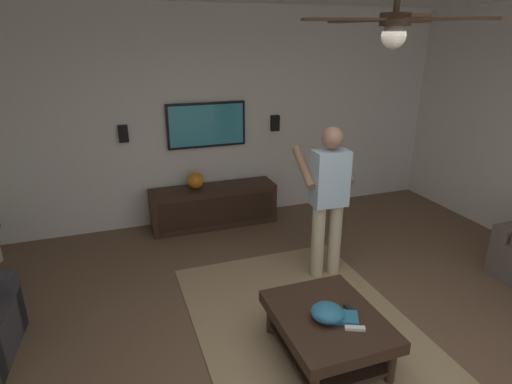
{
  "coord_description": "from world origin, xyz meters",
  "views": [
    {
      "loc": [
        -2.34,
        1.45,
        2.47
      ],
      "look_at": [
        1.18,
        0.2,
        1.1
      ],
      "focal_mm": 29.86,
      "sensor_mm": 36.0,
      "label": 1
    }
  ],
  "objects_px": {
    "bowl": "(327,312)",
    "remote_grey": "(341,315)",
    "coffee_table": "(327,325)",
    "wall_speaker_left": "(275,123)",
    "media_console": "(214,206)",
    "tv": "(207,125)",
    "book": "(344,317)",
    "ceiling_fan": "(394,24)",
    "wall_speaker_right": "(123,134)",
    "person_standing": "(328,194)",
    "remote_white": "(355,328)",
    "vase_round": "(195,180)",
    "remote_black": "(350,310)"
  },
  "relations": [
    {
      "from": "tv",
      "to": "remote_white",
      "type": "relative_size",
      "value": 7.11
    },
    {
      "from": "media_console",
      "to": "wall_speaker_right",
      "type": "xyz_separation_m",
      "value": [
        0.25,
        1.08,
        1.04
      ]
    },
    {
      "from": "bowl",
      "to": "remote_grey",
      "type": "bearing_deg",
      "value": -95.9
    },
    {
      "from": "remote_grey",
      "to": "book",
      "type": "height_order",
      "value": "book"
    },
    {
      "from": "remote_black",
      "to": "book",
      "type": "xyz_separation_m",
      "value": [
        -0.07,
        0.11,
        0.01
      ]
    },
    {
      "from": "coffee_table",
      "to": "media_console",
      "type": "xyz_separation_m",
      "value": [
        2.84,
        0.21,
        -0.02
      ]
    },
    {
      "from": "remote_grey",
      "to": "tv",
      "type": "bearing_deg",
      "value": -82.49
    },
    {
      "from": "tv",
      "to": "media_console",
      "type": "bearing_deg",
      "value": 0.0
    },
    {
      "from": "coffee_table",
      "to": "remote_grey",
      "type": "bearing_deg",
      "value": -125.31
    },
    {
      "from": "remote_grey",
      "to": "wall_speaker_left",
      "type": "bearing_deg",
      "value": -100.41
    },
    {
      "from": "coffee_table",
      "to": "remote_grey",
      "type": "height_order",
      "value": "remote_grey"
    },
    {
      "from": "tv",
      "to": "remote_white",
      "type": "distance_m",
      "value": 3.46
    },
    {
      "from": "tv",
      "to": "wall_speaker_right",
      "type": "bearing_deg",
      "value": -90.7
    },
    {
      "from": "book",
      "to": "wall_speaker_right",
      "type": "relative_size",
      "value": 1.0
    },
    {
      "from": "book",
      "to": "tv",
      "type": "bearing_deg",
      "value": 122.21
    },
    {
      "from": "coffee_table",
      "to": "person_standing",
      "type": "distance_m",
      "value": 1.46
    },
    {
      "from": "person_standing",
      "to": "remote_white",
      "type": "xyz_separation_m",
      "value": [
        -1.4,
        0.5,
        -0.52
      ]
    },
    {
      "from": "remote_black",
      "to": "remote_white",
      "type": "bearing_deg",
      "value": -22.31
    },
    {
      "from": "remote_grey",
      "to": "vase_round",
      "type": "xyz_separation_m",
      "value": [
        2.93,
        0.52,
        0.25
      ]
    },
    {
      "from": "bowl",
      "to": "ceiling_fan",
      "type": "distance_m",
      "value": 2.12
    },
    {
      "from": "remote_white",
      "to": "wall_speaker_right",
      "type": "distance_m",
      "value": 3.71
    },
    {
      "from": "remote_white",
      "to": "wall_speaker_right",
      "type": "relative_size",
      "value": 0.68
    },
    {
      "from": "media_console",
      "to": "wall_speaker_right",
      "type": "relative_size",
      "value": 7.73
    },
    {
      "from": "media_console",
      "to": "tv",
      "type": "distance_m",
      "value": 1.11
    },
    {
      "from": "remote_grey",
      "to": "bowl",
      "type": "bearing_deg",
      "value": -3.73
    },
    {
      "from": "wall_speaker_right",
      "to": "wall_speaker_left",
      "type": "bearing_deg",
      "value": -90.0
    },
    {
      "from": "media_console",
      "to": "vase_round",
      "type": "distance_m",
      "value": 0.45
    },
    {
      "from": "bowl",
      "to": "remote_grey",
      "type": "xyz_separation_m",
      "value": [
        -0.01,
        -0.12,
        -0.05
      ]
    },
    {
      "from": "book",
      "to": "vase_round",
      "type": "bearing_deg",
      "value": 126.9
    },
    {
      "from": "book",
      "to": "ceiling_fan",
      "type": "height_order",
      "value": "ceiling_fan"
    },
    {
      "from": "wall_speaker_right",
      "to": "ceiling_fan",
      "type": "relative_size",
      "value": 0.19
    },
    {
      "from": "book",
      "to": "ceiling_fan",
      "type": "distance_m",
      "value": 2.14
    },
    {
      "from": "person_standing",
      "to": "ceiling_fan",
      "type": "distance_m",
      "value": 2.01
    },
    {
      "from": "media_console",
      "to": "remote_white",
      "type": "distance_m",
      "value": 3.09
    },
    {
      "from": "media_console",
      "to": "wall_speaker_left",
      "type": "distance_m",
      "value": 1.46
    },
    {
      "from": "remote_black",
      "to": "vase_round",
      "type": "bearing_deg",
      "value": -167.22
    },
    {
      "from": "bowl",
      "to": "wall_speaker_left",
      "type": "relative_size",
      "value": 1.18
    },
    {
      "from": "wall_speaker_left",
      "to": "wall_speaker_right",
      "type": "xyz_separation_m",
      "value": [
        0.0,
        2.07,
        -0.0
      ]
    },
    {
      "from": "media_console",
      "to": "person_standing",
      "type": "xyz_separation_m",
      "value": [
        -1.67,
        -0.82,
        0.66
      ]
    },
    {
      "from": "media_console",
      "to": "bowl",
      "type": "bearing_deg",
      "value": 3.51
    },
    {
      "from": "remote_white",
      "to": "vase_round",
      "type": "bearing_deg",
      "value": 123.59
    },
    {
      "from": "vase_round",
      "to": "wall_speaker_right",
      "type": "xyz_separation_m",
      "value": [
        0.22,
        0.85,
        0.65
      ]
    },
    {
      "from": "remote_black",
      "to": "media_console",
      "type": "bearing_deg",
      "value": -171.51
    },
    {
      "from": "remote_white",
      "to": "tv",
      "type": "bearing_deg",
      "value": 119.09
    },
    {
      "from": "bowl",
      "to": "book",
      "type": "xyz_separation_m",
      "value": [
        -0.05,
        -0.12,
        -0.04
      ]
    },
    {
      "from": "tv",
      "to": "person_standing",
      "type": "xyz_separation_m",
      "value": [
        -1.92,
        -0.82,
        -0.42
      ]
    },
    {
      "from": "coffee_table",
      "to": "bowl",
      "type": "height_order",
      "value": "bowl"
    },
    {
      "from": "coffee_table",
      "to": "media_console",
      "type": "distance_m",
      "value": 2.85
    },
    {
      "from": "coffee_table",
      "to": "remote_black",
      "type": "height_order",
      "value": "remote_black"
    },
    {
      "from": "bowl",
      "to": "remote_white",
      "type": "bearing_deg",
      "value": -143.83
    }
  ]
}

